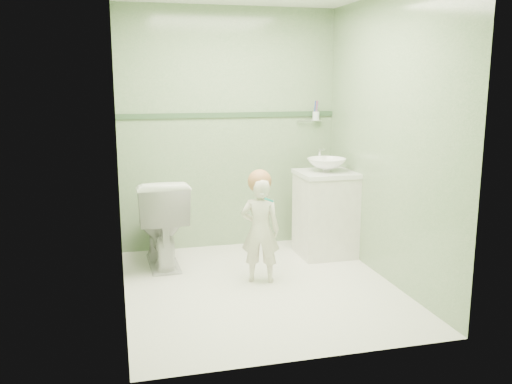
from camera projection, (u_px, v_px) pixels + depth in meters
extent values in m
plane|color=white|center=(260.00, 287.00, 4.61)|extent=(2.50, 2.50, 0.00)
cube|color=gray|center=(229.00, 130.00, 5.56)|extent=(2.20, 0.04, 2.40)
cube|color=gray|center=(316.00, 168.00, 3.19)|extent=(2.20, 0.04, 2.40)
cube|color=gray|center=(118.00, 148.00, 4.11)|extent=(0.04, 2.50, 2.40)
cube|color=gray|center=(387.00, 140.00, 4.64)|extent=(0.04, 2.50, 2.40)
cube|color=#355335|center=(229.00, 115.00, 5.52)|extent=(2.20, 0.02, 0.05)
cube|color=silver|center=(325.00, 215.00, 5.40)|extent=(0.52, 0.50, 0.80)
cube|color=white|center=(326.00, 174.00, 5.32)|extent=(0.54, 0.52, 0.04)
imported|color=white|center=(327.00, 165.00, 5.30)|extent=(0.37, 0.37, 0.13)
cylinder|color=silver|center=(319.00, 156.00, 5.48)|extent=(0.03, 0.03, 0.18)
cylinder|color=silver|center=(321.00, 149.00, 5.42)|extent=(0.02, 0.12, 0.02)
cylinder|color=silver|center=(310.00, 121.00, 5.70)|extent=(0.26, 0.02, 0.02)
cylinder|color=silver|center=(316.00, 116.00, 5.69)|extent=(0.07, 0.07, 0.09)
cylinder|color=red|center=(317.00, 109.00, 5.68)|extent=(0.01, 0.01, 0.17)
cylinder|color=#232FBB|center=(315.00, 109.00, 5.66)|extent=(0.01, 0.01, 0.17)
cylinder|color=#79459D|center=(317.00, 109.00, 5.66)|extent=(0.01, 0.01, 0.17)
imported|color=white|center=(161.00, 221.00, 5.11)|extent=(0.48, 0.82, 0.82)
imported|color=beige|center=(260.00, 230.00, 4.66)|extent=(0.38, 0.31, 0.90)
sphere|color=#A97045|center=(260.00, 181.00, 4.61)|extent=(0.20, 0.20, 0.20)
cylinder|color=#0F9590|center=(269.00, 200.00, 4.47)|extent=(0.11, 0.11, 0.06)
cube|color=white|center=(262.00, 194.00, 4.52)|extent=(0.03, 0.03, 0.02)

